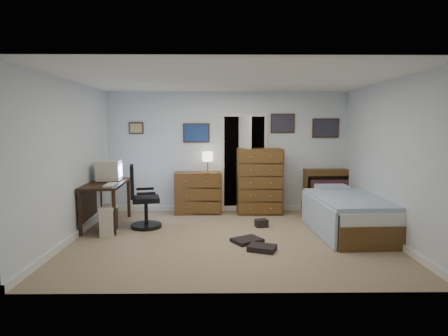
# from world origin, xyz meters

# --- Properties ---
(floor) EXTENTS (5.00, 4.00, 0.02)m
(floor) POSITION_xyz_m (0.00, 0.00, -0.01)
(floor) COLOR #9D8C6C
(floor) RESTS_ON ground
(computer_desk) EXTENTS (0.70, 1.40, 0.79)m
(computer_desk) POSITION_xyz_m (-2.29, 0.78, 0.61)
(computer_desk) COLOR #301E10
(computer_desk) RESTS_ON floor
(crt_monitor) EXTENTS (0.43, 0.40, 0.38)m
(crt_monitor) POSITION_xyz_m (-2.18, 0.93, 0.98)
(crt_monitor) COLOR beige
(crt_monitor) RESTS_ON computer_desk
(keyboard) EXTENTS (0.18, 0.43, 0.03)m
(keyboard) POSITION_xyz_m (-2.02, 0.43, 0.80)
(keyboard) COLOR beige
(keyboard) RESTS_ON computer_desk
(pc_tower) EXTENTS (0.24, 0.45, 0.47)m
(pc_tower) POSITION_xyz_m (-2.00, 0.23, 0.24)
(pc_tower) COLOR beige
(pc_tower) RESTS_ON floor
(office_chair) EXTENTS (0.65, 0.65, 1.12)m
(office_chair) POSITION_xyz_m (-1.53, 0.64, 0.43)
(office_chair) COLOR black
(office_chair) RESTS_ON floor
(media_stack) EXTENTS (0.18, 0.18, 0.87)m
(media_stack) POSITION_xyz_m (-2.32, 2.14, 0.44)
(media_stack) COLOR maroon
(media_stack) RESTS_ON floor
(low_dresser) EXTENTS (0.99, 0.54, 0.85)m
(low_dresser) POSITION_xyz_m (-0.61, 1.77, 0.43)
(low_dresser) COLOR brown
(low_dresser) RESTS_ON floor
(table_lamp) EXTENTS (0.23, 0.23, 0.42)m
(table_lamp) POSITION_xyz_m (-0.41, 1.77, 1.16)
(table_lamp) COLOR gold
(table_lamp) RESTS_ON low_dresser
(doorway) EXTENTS (0.96, 1.12, 2.05)m
(doorway) POSITION_xyz_m (0.35, 2.27, 1.00)
(doorway) COLOR black
(doorway) RESTS_ON floor
(tall_dresser) EXTENTS (0.93, 0.56, 1.34)m
(tall_dresser) POSITION_xyz_m (0.65, 1.75, 0.67)
(tall_dresser) COLOR brown
(tall_dresser) RESTS_ON floor
(headboard_bookcase) EXTENTS (1.01, 0.30, 0.90)m
(headboard_bookcase) POSITION_xyz_m (2.10, 1.86, 0.48)
(headboard_bookcase) COLOR brown
(headboard_bookcase) RESTS_ON floor
(bed) EXTENTS (1.21, 2.12, 0.68)m
(bed) POSITION_xyz_m (1.98, 0.33, 0.32)
(bed) COLOR brown
(bed) RESTS_ON floor
(wall_posters) EXTENTS (4.38, 0.04, 0.60)m
(wall_posters) POSITION_xyz_m (0.57, 1.98, 1.75)
(wall_posters) COLOR #331E11
(wall_posters) RESTS_ON floor
(floor_clutter) EXTENTS (0.72, 1.60, 0.13)m
(floor_clutter) POSITION_xyz_m (0.41, -0.18, 0.04)
(floor_clutter) COLOR black
(floor_clutter) RESTS_ON floor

